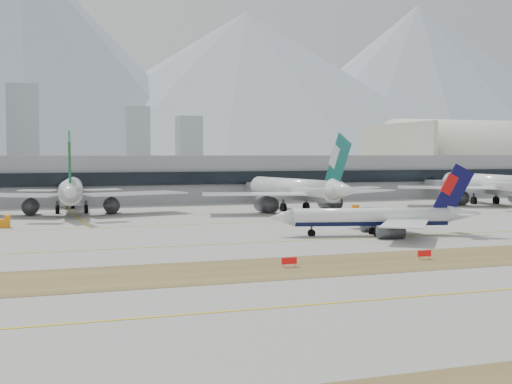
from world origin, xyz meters
name	(u,v)px	position (x,y,z in m)	size (l,w,h in m)	color
ground	(255,239)	(0.00, 0.00, 0.00)	(3000.00, 3000.00, 0.00)	gray
apron_markings	(422,294)	(0.00, -53.95, 0.02)	(360.00, 122.22, 0.06)	brown
taxiing_airliner	(378,218)	(23.90, -2.38, 3.31)	(40.29, 34.43, 13.73)	white
widebody_eva	(72,192)	(-25.66, 68.14, 5.59)	(58.67, 57.74, 21.03)	white
widebody_cathay	(297,191)	(32.31, 56.33, 5.53)	(58.01, 57.09, 20.79)	white
widebody_china_air	(487,185)	(97.67, 60.78, 5.86)	(61.08, 60.38, 22.03)	white
terminal	(137,178)	(0.00, 114.84, 7.50)	(280.00, 43.10, 15.00)	gray
hangar	(485,190)	(154.56, 135.00, 0.14)	(91.00, 60.00, 60.00)	beige
hold_sign_left	(289,261)	(-6.62, -32.00, 0.88)	(2.20, 0.15, 1.35)	red
hold_sign_right	(424,253)	(14.64, -32.00, 0.88)	(2.20, 0.15, 1.35)	red
gse_b	(2,223)	(-42.76, 36.75, 1.05)	(3.55, 2.00, 2.60)	orange
gse_c	(352,211)	(40.05, 39.21, 1.05)	(3.55, 2.00, 2.60)	orange
mountain_ridge	(36,73)	(33.00, 1404.14, 181.85)	(2830.00, 1120.00, 470.00)	#9EA8B7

